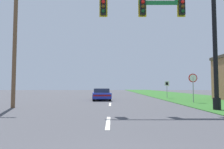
% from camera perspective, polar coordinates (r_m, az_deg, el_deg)
% --- Properties ---
extents(grass_verge_right, '(10.00, 110.00, 0.04)m').
position_cam_1_polar(grass_verge_right, '(33.55, 18.34, -5.67)').
color(grass_verge_right, '#2D6626').
rests_on(grass_verge_right, ground).
extents(road_center_line, '(0.16, 34.80, 0.01)m').
position_cam_1_polar(road_center_line, '(23.93, -0.08, -6.84)').
color(road_center_line, silver).
rests_on(road_center_line, ground).
extents(signal_mast, '(7.86, 0.47, 7.94)m').
position_cam_1_polar(signal_mast, '(13.15, 19.40, 12.24)').
color(signal_mast, black).
rests_on(signal_mast, grass_verge_right).
extents(car_ahead, '(2.17, 4.62, 1.19)m').
position_cam_1_polar(car_ahead, '(21.26, -2.74, -5.64)').
color(car_ahead, black).
rests_on(car_ahead, ground).
extents(stop_sign, '(0.76, 0.07, 2.50)m').
position_cam_1_polar(stop_sign, '(18.81, 22.42, -1.83)').
color(stop_sign, gray).
rests_on(stop_sign, grass_verge_right).
extents(route_sign_post, '(0.55, 0.06, 2.03)m').
position_cam_1_polar(route_sign_post, '(24.82, 15.70, -3.07)').
color(route_sign_post, gray).
rests_on(route_sign_post, grass_verge_right).
extents(utility_pole_near, '(1.80, 0.26, 9.69)m').
position_cam_1_polar(utility_pole_near, '(15.35, -25.69, 10.43)').
color(utility_pole_near, brown).
rests_on(utility_pole_near, ground).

